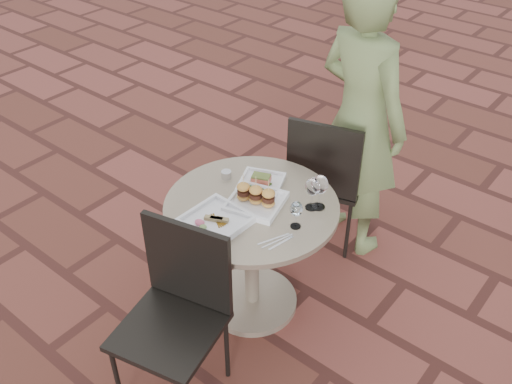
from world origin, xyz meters
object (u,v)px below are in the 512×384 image
Objects in this scene: diner at (361,120)px; plate_tuna at (216,220)px; chair_far at (327,172)px; cafe_table at (252,240)px; plate_sliders at (256,198)px; plate_salmon at (261,182)px; chair_near at (178,302)px.

diner is 1.12m from plate_tuna.
diner reaches higher than plate_tuna.
cafe_table is at bearing 73.44° from chair_far.
diner reaches higher than plate_sliders.
cafe_table is 0.97× the size of chair_far.
plate_salmon is (-0.07, -0.55, 0.20)m from chair_far.
cafe_table is 2.76× the size of plate_sliders.
chair_far is 3.12× the size of plate_tuna.
chair_near is 0.53× the size of diner.
chair_far and chair_near have the same top height.
chair_far is 3.18× the size of plate_salmon.
cafe_table is 0.35m from plate_tuna.
plate_sliders reaches higher than plate_tuna.
diner is 0.75m from plate_salmon.
chair_far is at bearing 89.71° from cafe_table.
plate_tuna is at bearing -99.36° from cafe_table.
plate_tuna is at bearing 95.28° from diner.
plate_salmon reaches higher than plate_tuna.
diner reaches higher than plate_salmon.
diner is at bearing 82.73° from plate_tuna.
plate_sliders is at bearing 76.58° from plate_tuna.
cafe_table is at bearing 95.82° from diner.
plate_sliders is 1.09× the size of plate_tuna.
plate_sliders is (0.02, -0.70, 0.22)m from chair_far.
diner is (0.10, 0.16, 0.32)m from chair_far.
diner is (0.05, 1.48, 0.32)m from chair_near.
chair_far is 0.96m from plate_tuna.
cafe_table is 0.28m from plate_sliders.
plate_tuna is at bearing -103.42° from plate_sliders.
cafe_table is 0.97× the size of chair_near.
chair_near is 3.12× the size of plate_tuna.
diner reaches higher than chair_far.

